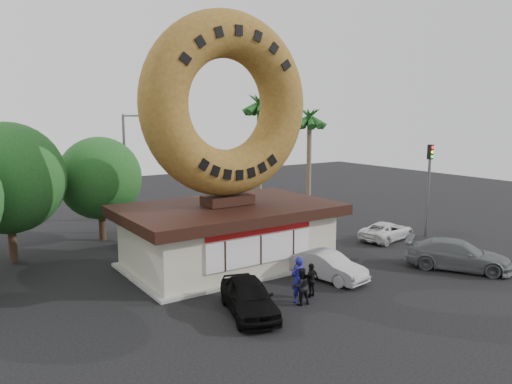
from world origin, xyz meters
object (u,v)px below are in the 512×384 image
(person_right, at_px, (311,280))
(person_center, at_px, (301,286))
(car_black, at_px, (249,297))
(car_silver, at_px, (328,266))
(donut_shop, at_px, (228,233))
(street_lamp, at_px, (127,167))
(person_left, at_px, (298,280))
(car_white, at_px, (387,231))
(traffic_signal, at_px, (429,179))
(car_grey, at_px, (458,255))
(giant_donut, at_px, (227,105))

(person_right, bearing_deg, person_center, 10.47)
(person_right, distance_m, car_black, 3.36)
(person_center, bearing_deg, person_right, -146.95)
(person_right, height_order, car_silver, person_right)
(donut_shop, distance_m, car_silver, 5.63)
(street_lamp, xyz_separation_m, person_right, (2.50, -16.13, -3.71))
(donut_shop, height_order, person_left, donut_shop)
(person_center, distance_m, car_silver, 3.66)
(car_silver, relative_size, car_white, 0.98)
(person_left, xyz_separation_m, person_right, (0.88, 0.14, -0.24))
(person_left, xyz_separation_m, car_black, (-2.48, 0.07, -0.27))
(person_left, height_order, car_white, person_left)
(traffic_signal, bearing_deg, car_grey, -129.63)
(traffic_signal, relative_size, person_left, 3.02)
(person_center, xyz_separation_m, car_grey, (9.89, -0.78, -0.04))
(car_grey, bearing_deg, street_lamp, 90.79)
(person_right, bearing_deg, traffic_signal, -177.07)
(car_black, relative_size, car_silver, 1.05)
(car_black, bearing_deg, car_silver, 32.41)
(car_black, height_order, car_white, car_black)
(car_white, bearing_deg, person_center, 105.13)
(street_lamp, xyz_separation_m, traffic_signal, (15.86, -12.01, -0.61))
(traffic_signal, bearing_deg, person_center, -162.33)
(car_black, distance_m, car_grey, 12.34)
(car_silver, bearing_deg, street_lamp, 97.63)
(street_lamp, bearing_deg, car_silver, -72.30)
(traffic_signal, xyz_separation_m, person_center, (-14.31, -4.56, -3.06))
(giant_donut, relative_size, car_silver, 2.30)
(car_grey, bearing_deg, car_silver, 126.19)
(car_silver, distance_m, car_grey, 7.21)
(donut_shop, xyz_separation_m, person_left, (-0.24, -6.26, -0.76))
(street_lamp, xyz_separation_m, car_grey, (11.43, -17.35, -3.72))
(donut_shop, height_order, car_white, donut_shop)
(street_lamp, bearing_deg, car_white, -40.47)
(traffic_signal, distance_m, car_grey, 7.60)
(car_grey, xyz_separation_m, car_white, (1.62, 6.22, -0.18))
(street_lamp, distance_m, person_right, 16.74)
(car_black, relative_size, car_white, 1.03)
(street_lamp, distance_m, person_left, 16.72)
(donut_shop, distance_m, car_white, 11.31)
(giant_donut, bearing_deg, person_right, -84.04)
(car_grey, bearing_deg, car_black, 142.07)
(person_center, bearing_deg, car_black, -0.34)
(street_lamp, bearing_deg, car_black, -93.04)
(car_black, bearing_deg, person_left, 16.08)
(giant_donut, xyz_separation_m, street_lamp, (-1.86, 10.00, -4.03))
(car_white, bearing_deg, street_lamp, 39.35)
(person_center, relative_size, car_silver, 0.39)
(giant_donut, distance_m, person_left, 9.79)
(person_center, distance_m, person_right, 1.05)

